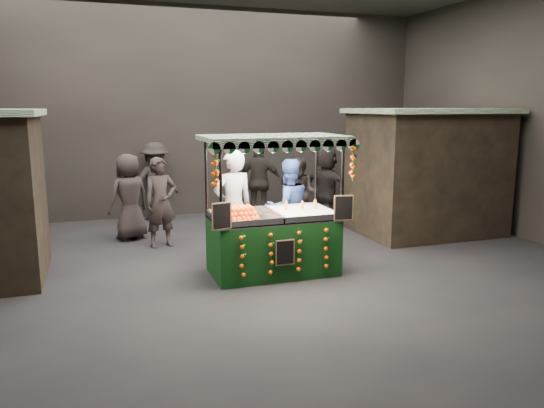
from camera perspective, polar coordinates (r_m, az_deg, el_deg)
name	(u,v)px	position (r m, az deg, el deg)	size (l,w,h in m)	color
ground	(244,273)	(8.53, -3.07, -7.50)	(12.00, 12.00, 0.00)	black
market_hall	(242,56)	(8.15, -3.31, 15.75)	(12.10, 10.10, 5.05)	black
neighbour_stall_right	(426,171)	(11.48, 16.40, 3.45)	(3.00, 2.20, 2.60)	black
juice_stall	(274,232)	(8.33, 0.21, -3.03)	(2.27, 1.34, 2.20)	black
vendor_grey	(233,207)	(8.92, -4.22, -0.31)	(0.77, 0.58, 1.93)	gray
vendor_blue	(288,208)	(9.29, 1.75, -0.44)	(0.89, 0.71, 1.74)	navy
shopper_0	(161,202)	(10.15, -11.99, 0.18)	(0.70, 0.54, 1.71)	#2A2322
shopper_1	(300,193)	(11.50, 3.10, 1.18)	(0.95, 0.92, 1.54)	#2B2423
shopper_2	(260,182)	(12.15, -1.33, 2.40)	(1.17, 0.89, 1.84)	black
shopper_3	(155,182)	(12.54, -12.53, 2.38)	(1.36, 1.13, 1.83)	black
shopper_4	(129,197)	(10.86, -15.23, 0.75)	(1.00, 0.87, 1.72)	#2D2524
shopper_5	(327,185)	(12.01, 5.94, 2.03)	(1.32, 1.64, 1.75)	black
shopper_6	(239,180)	(12.23, -3.64, 2.60)	(0.59, 0.77, 1.91)	#2D2825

